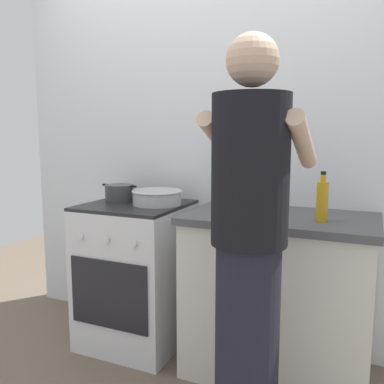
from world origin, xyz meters
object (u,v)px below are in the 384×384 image
spice_bottle (281,209)px  oil_bottle (322,201)px  mixing_bowl (157,197)px  person (249,253)px  stove_range (136,273)px  utensil_crock (251,192)px  pot (119,193)px

spice_bottle → oil_bottle: size_ratio=0.38×
mixing_bowl → person: bearing=-40.2°
mixing_bowl → spice_bottle: 0.79m
stove_range → utensil_crock: utensil_crock is taller
mixing_bowl → utensil_crock: 0.57m
mixing_bowl → utensil_crock: size_ratio=1.04×
spice_bottle → oil_bottle: oil_bottle is taller
pot → mixing_bowl: (0.28, -0.01, -0.01)m
utensil_crock → oil_bottle: 0.50m
pot → utensil_crock: bearing=9.6°
stove_range → pot: bearing=164.5°
spice_bottle → oil_bottle: 0.21m
pot → mixing_bowl: bearing=-1.7°
mixing_bowl → utensil_crock: bearing=15.1°
stove_range → person: 1.17m
pot → utensil_crock: (0.83, 0.14, 0.03)m
mixing_bowl → utensil_crock: (0.55, 0.15, 0.04)m
utensil_crock → person: (0.22, -0.80, -0.13)m
pot → mixing_bowl: 0.28m
pot → mixing_bowl: pot is taller
oil_bottle → utensil_crock: bearing=149.7°
mixing_bowl → spice_bottle: spice_bottle is taller
mixing_bowl → pot: bearing=178.3°
stove_range → oil_bottle: (1.12, -0.07, 0.55)m
stove_range → utensil_crock: size_ratio=2.98×
mixing_bowl → oil_bottle: oil_bottle is taller
stove_range → oil_bottle: 1.25m
oil_bottle → pot: bearing=174.9°
utensil_crock → spice_bottle: (0.23, -0.24, -0.04)m
spice_bottle → person: 0.57m
stove_range → pot: size_ratio=3.63×
pot → oil_bottle: (1.26, -0.11, 0.05)m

